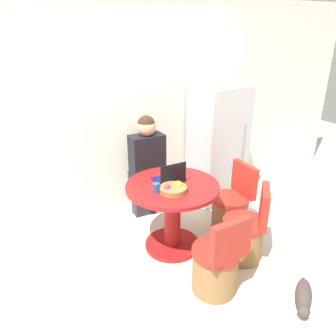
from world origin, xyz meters
The scene contains 12 objects.
ground_plane centered at (0.00, 0.00, 0.00)m, with size 12.00×12.00×0.00m, color beige.
wall_back centered at (0.00, 1.36, 1.30)m, with size 7.00×0.06×2.60m.
refrigerator centered at (1.03, 1.00, 0.82)m, with size 0.62×0.63×1.63m.
dining_table centered at (-0.06, 0.26, 0.48)m, with size 0.97×0.97×0.76m.
chair_near_camera centered at (-0.03, -0.51, 0.28)m, with size 0.43×0.43×0.83m.
chair_near_right_corner centered at (0.51, -0.25, 0.28)m, with size 0.50×0.50×0.83m.
chair_right_side centered at (0.71, 0.23, 0.28)m, with size 0.44×0.43×0.83m.
person_seated centered at (-0.04, 0.97, 0.74)m, with size 0.40×0.37×1.34m.
laptop centered at (-0.05, 0.34, 0.81)m, with size 0.29×0.24×0.23m.
fruit_bowl centered at (-0.13, 0.12, 0.79)m, with size 0.27×0.27×0.10m.
coffee_cup centered at (-0.28, 0.20, 0.81)m, with size 0.07×0.07×0.09m.
cat centered at (0.55, -1.01, 0.09)m, with size 0.43×0.38×0.17m.
Camera 1 is at (-1.52, -2.38, 2.25)m, focal length 35.00 mm.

